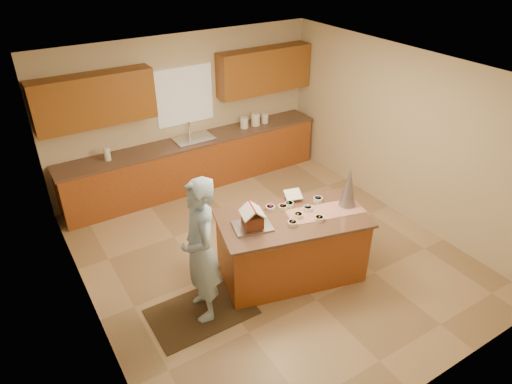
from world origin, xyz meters
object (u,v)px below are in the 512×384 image
island_base (291,248)px  gingerbread_house (252,218)px  boy (201,251)px  tinsel_tree (349,187)px

island_base → gingerbread_house: 0.85m
island_base → boy: 1.42m
gingerbread_house → tinsel_tree: bearing=-9.9°
boy → gingerbread_house: bearing=108.6°
tinsel_tree → gingerbread_house: tinsel_tree is taller
boy → gingerbread_house: 0.79m
island_base → gingerbread_house: gingerbread_house is taller
tinsel_tree → boy: (-2.12, 0.13, -0.28)m
island_base → tinsel_tree: size_ratio=3.27×
island_base → tinsel_tree: tinsel_tree is taller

